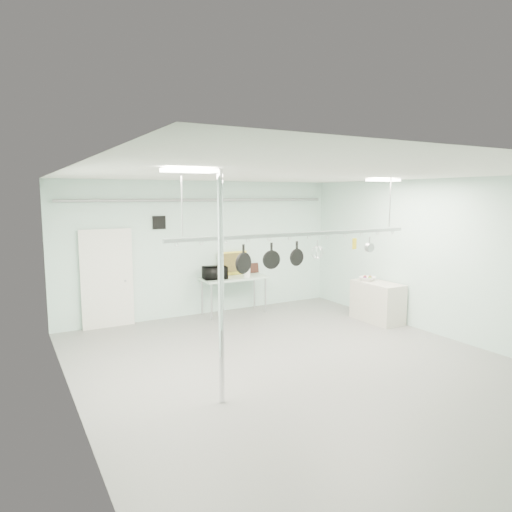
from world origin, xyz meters
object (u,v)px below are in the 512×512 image
skillet_left (243,258)px  skillet_right (297,253)px  pot_rack (299,233)px  fruit_bowl (367,279)px  side_cabinet (377,302)px  skillet_mid (271,255)px  microwave (215,273)px  coffee_canister (247,273)px  chrome_pole (221,289)px  prep_table (234,280)px

skillet_left → skillet_right: bearing=-18.5°
pot_rack → fruit_bowl: pot_rack is taller
side_cabinet → skillet_mid: size_ratio=2.86×
microwave → fruit_bowl: bearing=155.4°
skillet_left → skillet_mid: same height
coffee_canister → fruit_bowl: size_ratio=0.60×
chrome_pole → fruit_bowl: chrome_pole is taller
side_cabinet → microwave: bearing=144.3°
fruit_bowl → chrome_pole: bearing=-154.5°
side_cabinet → skillet_right: 3.50m
prep_table → skillet_left: size_ratio=3.53×
chrome_pole → coffee_canister: bearing=57.6°
side_cabinet → microwave: size_ratio=2.22×
prep_table → skillet_right: 3.49m
skillet_right → coffee_canister: bearing=70.3°
pot_rack → skillet_right: (-0.05, 0.00, -0.35)m
side_cabinet → skillet_mid: bearing=-162.6°
skillet_left → pot_rack: bearing=-18.5°
prep_table → side_cabinet: prep_table is taller
skillet_mid → skillet_right: (0.51, 0.00, 0.00)m
pot_rack → microwave: (-0.10, 3.29, -1.17)m
chrome_pole → fruit_bowl: bearing=25.5°
pot_rack → coffee_canister: size_ratio=21.91×
chrome_pole → coffee_canister: chrome_pole is taller
skillet_right → microwave: bearing=84.1°
fruit_bowl → skillet_left: 4.31m
side_cabinet → skillet_left: bearing=-164.7°
skillet_mid → fruit_bowl: bearing=31.1°
coffee_canister → fruit_bowl: 2.84m
side_cabinet → skillet_right: size_ratio=2.92×
microwave → skillet_right: skillet_right is taller
chrome_pole → microwave: chrome_pole is taller
chrome_pole → side_cabinet: 5.37m
side_cabinet → coffee_canister: (-2.28, 2.05, 0.56)m
coffee_canister → fruit_bowl: (2.23, -1.76, -0.07)m
prep_table → coffee_canister: bearing=-28.7°
chrome_pole → side_cabinet: (4.85, 2.00, -1.15)m
prep_table → fruit_bowl: 3.15m
coffee_canister → skillet_right: bearing=-102.9°
skillet_right → pot_rack: bearing=-6.8°
fruit_bowl → side_cabinet: bearing=-80.3°
chrome_pole → side_cabinet: chrome_pole is taller
prep_table → skillet_left: bearing=-114.2°
prep_table → microwave: (-0.50, -0.01, 0.22)m
fruit_bowl → skillet_right: size_ratio=0.89×
prep_table → pot_rack: 3.61m
skillet_mid → microwave: bearing=91.4°
chrome_pole → skillet_mid: (1.34, 0.90, 0.28)m
side_cabinet → fruit_bowl: (-0.05, 0.29, 0.49)m
chrome_pole → fruit_bowl: 5.36m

